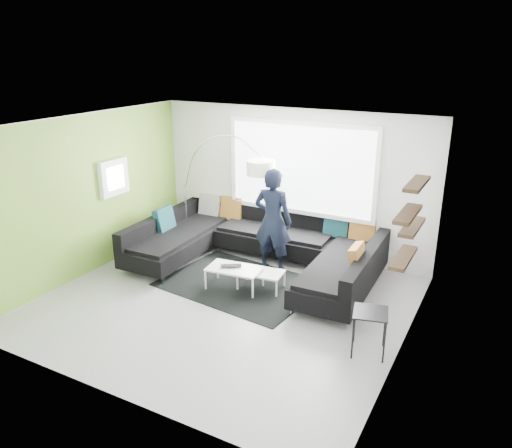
{
  "coord_description": "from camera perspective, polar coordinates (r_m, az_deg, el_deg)",
  "views": [
    {
      "loc": [
        3.76,
        -5.96,
        3.83
      ],
      "look_at": [
        0.09,
        0.9,
        1.07
      ],
      "focal_mm": 35.0,
      "sensor_mm": 36.0,
      "label": 1
    }
  ],
  "objects": [
    {
      "name": "room_shell",
      "position": [
        7.48,
        -2.87,
        3.84
      ],
      "size": [
        5.54,
        5.04,
        2.82
      ],
      "color": "silver",
      "rests_on": "ground"
    },
    {
      "name": "coffee_table",
      "position": [
        8.38,
        -0.96,
        -6.22
      ],
      "size": [
        1.21,
        0.79,
        0.38
      ],
      "primitive_type": "cube",
      "rotation": [
        0.0,
        0.0,
        0.11
      ],
      "color": "white",
      "rests_on": "ground"
    },
    {
      "name": "side_table",
      "position": [
        6.86,
        12.79,
        -11.96
      ],
      "size": [
        0.53,
        0.53,
        0.61
      ],
      "primitive_type": "cube",
      "rotation": [
        0.0,
        0.0,
        0.24
      ],
      "color": "black",
      "rests_on": "ground"
    },
    {
      "name": "rug",
      "position": [
        8.62,
        -1.84,
        -6.82
      ],
      "size": [
        2.72,
        2.11,
        0.01
      ],
      "primitive_type": "cube",
      "rotation": [
        0.0,
        0.0,
        -0.11
      ],
      "color": "black",
      "rests_on": "ground"
    },
    {
      "name": "sectional_sofa",
      "position": [
        8.96,
        0.01,
        -2.93
      ],
      "size": [
        4.34,
        2.76,
        0.92
      ],
      "rotation": [
        0.0,
        0.0,
        0.03
      ],
      "color": "black",
      "rests_on": "ground"
    },
    {
      "name": "arc_lamp",
      "position": [
        10.19,
        -8.14,
        4.21
      ],
      "size": [
        2.35,
        1.39,
        2.34
      ],
      "primitive_type": null,
      "rotation": [
        0.0,
        0.0,
        -0.22
      ],
      "color": "white",
      "rests_on": "ground"
    },
    {
      "name": "person",
      "position": [
        8.8,
        1.94,
        0.38
      ],
      "size": [
        0.77,
        0.57,
        1.89
      ],
      "primitive_type": "imported",
      "rotation": [
        0.0,
        0.0,
        3.23
      ],
      "color": "black",
      "rests_on": "ground"
    },
    {
      "name": "ground",
      "position": [
        8.02,
        -3.64,
        -9.03
      ],
      "size": [
        5.5,
        5.5,
        0.0
      ],
      "primitive_type": "plane",
      "color": "gray",
      "rests_on": "ground"
    },
    {
      "name": "laptop",
      "position": [
        8.31,
        -2.85,
        -4.97
      ],
      "size": [
        0.54,
        0.53,
        0.03
      ],
      "primitive_type": "imported",
      "rotation": [
        0.0,
        0.0,
        0.57
      ],
      "color": "black",
      "rests_on": "coffee_table"
    }
  ]
}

